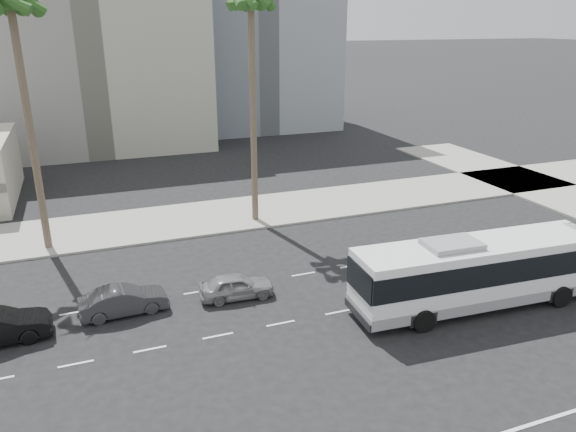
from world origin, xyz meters
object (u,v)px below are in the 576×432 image
car_a (237,286)px  palm_mid (10,7)px  palm_near (251,3)px  car_b (124,301)px  city_bus (478,270)px

car_a → palm_mid: 19.21m
car_a → palm_near: size_ratio=0.24×
car_a → car_b: size_ratio=0.91×
car_a → palm_mid: (-9.18, 10.24, 13.41)m
car_a → palm_near: (4.34, 10.53, 13.74)m
car_b → palm_near: (9.84, 10.16, 13.70)m
car_a → palm_mid: palm_mid is taller
city_bus → car_b: size_ratio=3.09×
city_bus → car_b: bearing=165.0°
city_bus → palm_mid: size_ratio=0.82×
city_bus → palm_near: 20.93m
car_b → palm_near: palm_near is taller
car_b → city_bus: bearing=-111.5°
city_bus → car_b: (-16.30, 5.35, -1.23)m
palm_mid → city_bus: bearing=-37.3°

